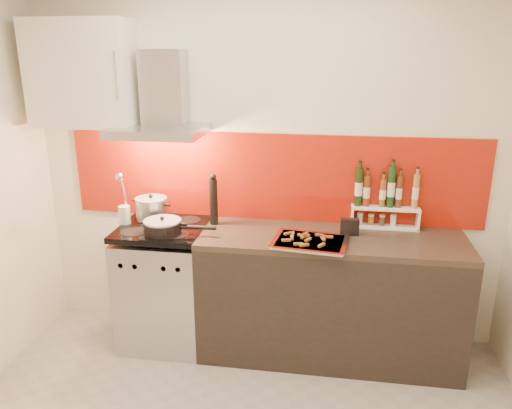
% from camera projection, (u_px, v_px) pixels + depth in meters
% --- Properties ---
extents(back_wall, '(3.40, 0.02, 2.60)m').
position_uv_depth(back_wall, '(266.00, 166.00, 3.61)').
color(back_wall, silver).
rests_on(back_wall, ground).
extents(backsplash, '(3.00, 0.02, 0.64)m').
position_uv_depth(backsplash, '(272.00, 178.00, 3.61)').
color(backsplash, maroon).
rests_on(backsplash, back_wall).
extents(range_stove, '(0.60, 0.60, 0.91)m').
position_uv_depth(range_stove, '(165.00, 286.00, 3.68)').
color(range_stove, '#B7B7BA').
rests_on(range_stove, ground).
extents(counter, '(1.80, 0.60, 0.90)m').
position_uv_depth(counter, '(329.00, 296.00, 3.51)').
color(counter, black).
rests_on(counter, ground).
extents(range_hood, '(0.62, 0.50, 0.61)m').
position_uv_depth(range_hood, '(162.00, 105.00, 3.42)').
color(range_hood, '#B7B7BA').
rests_on(range_hood, back_wall).
extents(upper_cabinet, '(0.70, 0.35, 0.72)m').
position_uv_depth(upper_cabinet, '(83.00, 73.00, 3.43)').
color(upper_cabinet, white).
rests_on(upper_cabinet, back_wall).
extents(stock_pot, '(0.23, 0.23, 0.20)m').
position_uv_depth(stock_pot, '(152.00, 209.00, 3.64)').
color(stock_pot, '#B7B7BA').
rests_on(stock_pot, range_stove).
extents(saute_pan, '(0.50, 0.26, 0.12)m').
position_uv_depth(saute_pan, '(164.00, 226.00, 3.40)').
color(saute_pan, black).
rests_on(saute_pan, range_stove).
extents(utensil_jar, '(0.08, 0.13, 0.40)m').
position_uv_depth(utensil_jar, '(124.00, 209.00, 3.55)').
color(utensil_jar, silver).
rests_on(utensil_jar, range_stove).
extents(pepper_mill, '(0.06, 0.06, 0.37)m').
position_uv_depth(pepper_mill, '(214.00, 200.00, 3.56)').
color(pepper_mill, black).
rests_on(pepper_mill, counter).
extents(step_shelf, '(0.47, 0.13, 0.44)m').
position_uv_depth(step_shelf, '(383.00, 203.00, 3.49)').
color(step_shelf, white).
rests_on(step_shelf, counter).
extents(caddy_box, '(0.13, 0.06, 0.11)m').
position_uv_depth(caddy_box, '(350.00, 226.00, 3.39)').
color(caddy_box, black).
rests_on(caddy_box, counter).
extents(baking_tray, '(0.52, 0.42, 0.03)m').
position_uv_depth(baking_tray, '(310.00, 241.00, 3.24)').
color(baking_tray, silver).
rests_on(baking_tray, counter).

